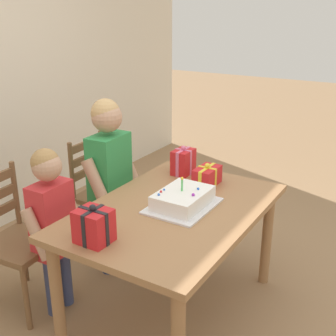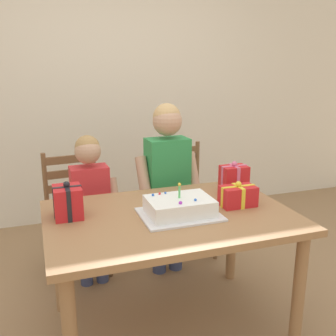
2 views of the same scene
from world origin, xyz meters
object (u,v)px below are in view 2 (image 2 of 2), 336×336
at_px(gift_box_red_large, 238,196).
at_px(dining_table, 170,230).
at_px(birthday_cake, 180,207).
at_px(child_older, 167,173).
at_px(chair_right, 184,199).
at_px(child_younger, 90,197).
at_px(chair_left, 76,212).
at_px(gift_box_corner_small, 234,179).
at_px(gift_box_beside_cake, 68,202).

bearing_deg(gift_box_red_large, dining_table, 179.21).
bearing_deg(birthday_cake, child_older, 76.63).
height_order(chair_right, child_younger, child_younger).
xyz_separation_m(dining_table, gift_box_red_large, (0.43, -0.01, 0.16)).
bearing_deg(chair_left, chair_right, 0.01).
xyz_separation_m(gift_box_red_large, child_younger, (-0.79, 0.66, -0.13)).
relative_size(birthday_cake, chair_left, 0.48).
bearing_deg(gift_box_red_large, child_older, 108.80).
distance_m(chair_right, child_younger, 0.87).
xyz_separation_m(dining_table, chair_right, (0.44, 0.92, -0.18)).
bearing_deg(chair_right, child_younger, -161.42).
xyz_separation_m(gift_box_red_large, chair_right, (0.01, 0.93, -0.34)).
xyz_separation_m(chair_left, child_older, (0.65, -0.27, 0.33)).
distance_m(birthday_cake, chair_left, 1.12).
distance_m(gift_box_corner_small, chair_left, 1.25).
bearing_deg(birthday_cake, gift_box_corner_small, 29.34).
relative_size(gift_box_red_large, chair_right, 0.23).
height_order(child_older, child_younger, child_older).
xyz_separation_m(gift_box_beside_cake, child_younger, (0.19, 0.50, -0.16)).
height_order(birthday_cake, gift_box_red_large, birthday_cake).
bearing_deg(gift_box_red_large, chair_right, 89.19).
relative_size(gift_box_beside_cake, chair_right, 0.23).
bearing_deg(birthday_cake, chair_right, 67.37).
distance_m(gift_box_beside_cake, child_younger, 0.56).
bearing_deg(gift_box_beside_cake, gift_box_corner_small, 4.76).
xyz_separation_m(gift_box_corner_small, chair_right, (-0.09, 0.69, -0.37)).
height_order(gift_box_beside_cake, child_younger, child_younger).
xyz_separation_m(gift_box_corner_small, child_older, (-0.32, 0.41, -0.04)).
height_order(gift_box_beside_cake, chair_right, gift_box_beside_cake).
relative_size(dining_table, chair_left, 1.52).
bearing_deg(chair_right, gift_box_red_large, -90.81).
relative_size(gift_box_corner_small, chair_left, 0.23).
height_order(dining_table, chair_right, chair_right).
height_order(gift_box_red_large, child_older, child_older).
height_order(birthday_cake, gift_box_corner_small, gift_box_corner_small).
relative_size(gift_box_red_large, gift_box_beside_cake, 1.02).
bearing_deg(chair_right, dining_table, -115.59).
distance_m(dining_table, child_older, 0.70).
bearing_deg(gift_box_beside_cake, chair_right, 37.97).
bearing_deg(birthday_cake, child_younger, 120.53).
distance_m(dining_table, birthday_cake, 0.16).
height_order(chair_right, child_older, child_older).
distance_m(chair_left, child_younger, 0.35).
bearing_deg(child_older, chair_left, 157.40).
bearing_deg(child_younger, gift_box_beside_cake, -110.43).
distance_m(gift_box_red_large, child_older, 0.69).
xyz_separation_m(gift_box_corner_small, chair_left, (-0.97, 0.69, -0.37)).
bearing_deg(chair_left, gift_box_corner_small, -35.11).
distance_m(dining_table, chair_right, 1.04).
bearing_deg(child_older, birthday_cake, -103.37).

